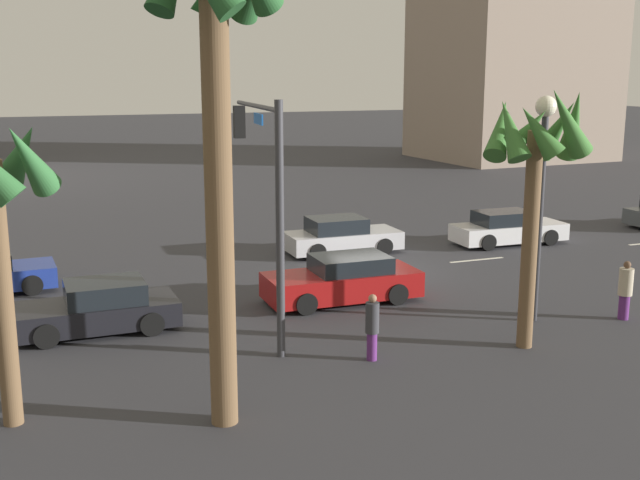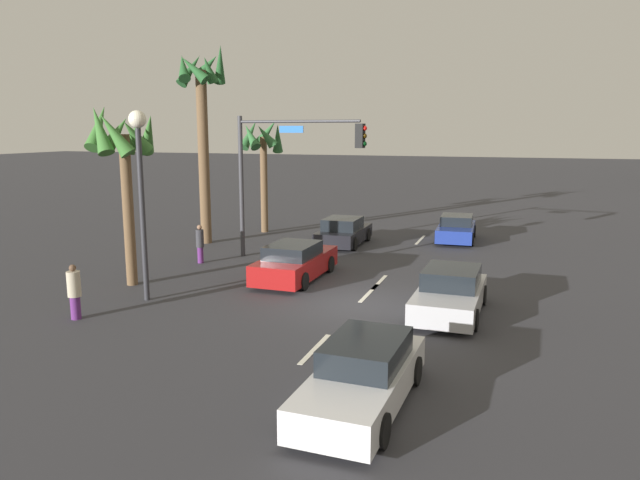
{
  "view_description": "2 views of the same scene",
  "coord_description": "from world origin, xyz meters",
  "px_view_note": "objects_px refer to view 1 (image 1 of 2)",
  "views": [
    {
      "loc": [
        11.24,
        24.0,
        6.72
      ],
      "look_at": [
        2.57,
        1.59,
        1.6
      ],
      "focal_mm": 43.94,
      "sensor_mm": 36.0,
      "label": 1
    },
    {
      "loc": [
        -17.95,
        -4.83,
        5.55
      ],
      "look_at": [
        2.06,
        2.02,
        1.63
      ],
      "focal_mm": 33.44,
      "sensor_mm": 36.0,
      "label": 2
    }
  ],
  "objects_px": {
    "car_4": "(343,280)",
    "palm_tree_0": "(538,150)",
    "car_0": "(341,237)",
    "car_5": "(508,229)",
    "streetlamp": "(543,166)",
    "pedestrian_1": "(625,289)",
    "pedestrian_0": "(372,326)",
    "car_3": "(98,309)",
    "palm_tree_1": "(215,82)",
    "traffic_signal": "(263,173)",
    "building_0": "(512,72)"
  },
  "relations": [
    {
      "from": "car_4",
      "to": "palm_tree_0",
      "type": "height_order",
      "value": "palm_tree_0"
    },
    {
      "from": "car_0",
      "to": "car_5",
      "type": "relative_size",
      "value": 0.95
    },
    {
      "from": "streetlamp",
      "to": "car_4",
      "type": "bearing_deg",
      "value": -40.81
    },
    {
      "from": "car_5",
      "to": "pedestrian_1",
      "type": "xyz_separation_m",
      "value": [
        2.68,
        9.52,
        0.24
      ]
    },
    {
      "from": "pedestrian_0",
      "to": "car_3",
      "type": "bearing_deg",
      "value": -37.9
    },
    {
      "from": "streetlamp",
      "to": "car_0",
      "type": "bearing_deg",
      "value": -79.72
    },
    {
      "from": "palm_tree_1",
      "to": "car_5",
      "type": "bearing_deg",
      "value": -140.92
    },
    {
      "from": "car_0",
      "to": "traffic_signal",
      "type": "xyz_separation_m",
      "value": [
        5.45,
        7.78,
        3.58
      ]
    },
    {
      "from": "car_3",
      "to": "traffic_signal",
      "type": "bearing_deg",
      "value": 159.89
    },
    {
      "from": "car_0",
      "to": "streetlamp",
      "type": "distance_m",
      "value": 10.49
    },
    {
      "from": "pedestrian_0",
      "to": "palm_tree_0",
      "type": "xyz_separation_m",
      "value": [
        -4.01,
        0.59,
        4.08
      ]
    },
    {
      "from": "car_3",
      "to": "car_4",
      "type": "relative_size",
      "value": 0.91
    },
    {
      "from": "pedestrian_1",
      "to": "palm_tree_0",
      "type": "distance_m",
      "value": 5.71
    },
    {
      "from": "car_3",
      "to": "building_0",
      "type": "bearing_deg",
      "value": -137.0
    },
    {
      "from": "palm_tree_0",
      "to": "building_0",
      "type": "bearing_deg",
      "value": -123.82
    },
    {
      "from": "palm_tree_0",
      "to": "car_0",
      "type": "bearing_deg",
      "value": -88.6
    },
    {
      "from": "car_4",
      "to": "car_5",
      "type": "relative_size",
      "value": 1.0
    },
    {
      "from": "car_0",
      "to": "palm_tree_0",
      "type": "bearing_deg",
      "value": 91.4
    },
    {
      "from": "pedestrian_0",
      "to": "palm_tree_0",
      "type": "height_order",
      "value": "palm_tree_0"
    },
    {
      "from": "building_0",
      "to": "car_5",
      "type": "bearing_deg",
      "value": 52.95
    },
    {
      "from": "car_4",
      "to": "car_5",
      "type": "xyz_separation_m",
      "value": [
        -9.29,
        -5.1,
        -0.03
      ]
    },
    {
      "from": "streetlamp",
      "to": "pedestrian_1",
      "type": "relative_size",
      "value": 3.7
    },
    {
      "from": "car_4",
      "to": "building_0",
      "type": "distance_m",
      "value": 43.84
    },
    {
      "from": "streetlamp",
      "to": "pedestrian_0",
      "type": "relative_size",
      "value": 3.78
    },
    {
      "from": "pedestrian_0",
      "to": "car_4",
      "type": "bearing_deg",
      "value": -104.97
    },
    {
      "from": "streetlamp",
      "to": "pedestrian_1",
      "type": "xyz_separation_m",
      "value": [
        -2.41,
        0.79,
        -3.45
      ]
    },
    {
      "from": "pedestrian_0",
      "to": "car_5",
      "type": "bearing_deg",
      "value": -136.92
    },
    {
      "from": "streetlamp",
      "to": "pedestrian_0",
      "type": "bearing_deg",
      "value": 11.92
    },
    {
      "from": "car_5",
      "to": "palm_tree_1",
      "type": "relative_size",
      "value": 0.48
    },
    {
      "from": "palm_tree_1",
      "to": "building_0",
      "type": "height_order",
      "value": "building_0"
    },
    {
      "from": "pedestrian_1",
      "to": "car_0",
      "type": "bearing_deg",
      "value": -68.28
    },
    {
      "from": "car_4",
      "to": "building_0",
      "type": "relative_size",
      "value": 0.34
    },
    {
      "from": "car_0",
      "to": "streetlamp",
      "type": "bearing_deg",
      "value": 100.28
    },
    {
      "from": "pedestrian_0",
      "to": "pedestrian_1",
      "type": "distance_m",
      "value": 7.9
    },
    {
      "from": "car_3",
      "to": "streetlamp",
      "type": "height_order",
      "value": "streetlamp"
    },
    {
      "from": "car_5",
      "to": "palm_tree_1",
      "type": "bearing_deg",
      "value": 39.08
    },
    {
      "from": "palm_tree_0",
      "to": "palm_tree_1",
      "type": "relative_size",
      "value": 0.68
    },
    {
      "from": "car_5",
      "to": "pedestrian_0",
      "type": "xyz_separation_m",
      "value": [
        10.57,
        9.89,
        0.23
      ]
    },
    {
      "from": "palm_tree_0",
      "to": "building_0",
      "type": "xyz_separation_m",
      "value": [
        -25.62,
        -38.24,
        1.91
      ]
    },
    {
      "from": "pedestrian_1",
      "to": "traffic_signal",
      "type": "bearing_deg",
      "value": -15.58
    },
    {
      "from": "car_0",
      "to": "palm_tree_1",
      "type": "relative_size",
      "value": 0.46
    },
    {
      "from": "pedestrian_1",
      "to": "building_0",
      "type": "distance_m",
      "value": 43.57
    },
    {
      "from": "traffic_signal",
      "to": "building_0",
      "type": "distance_m",
      "value": 46.77
    },
    {
      "from": "pedestrian_1",
      "to": "building_0",
      "type": "height_order",
      "value": "building_0"
    },
    {
      "from": "car_5",
      "to": "palm_tree_0",
      "type": "relative_size",
      "value": 0.71
    },
    {
      "from": "traffic_signal",
      "to": "streetlamp",
      "type": "height_order",
      "value": "streetlamp"
    },
    {
      "from": "car_4",
      "to": "palm_tree_0",
      "type": "relative_size",
      "value": 0.71
    },
    {
      "from": "car_3",
      "to": "car_5",
      "type": "xyz_separation_m",
      "value": [
        -16.43,
        -5.33,
        0.0
      ]
    },
    {
      "from": "car_3",
      "to": "pedestrian_0",
      "type": "height_order",
      "value": "pedestrian_0"
    },
    {
      "from": "pedestrian_1",
      "to": "palm_tree_1",
      "type": "bearing_deg",
      "value": 11.41
    }
  ]
}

